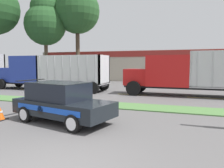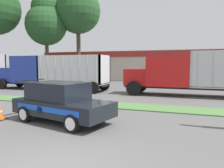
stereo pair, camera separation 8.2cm
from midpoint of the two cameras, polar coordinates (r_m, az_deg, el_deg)
grass_verge at (r=12.53m, az=5.25°, el=-5.85°), size 120.00×1.86×0.06m
centre_line_2 at (r=22.73m, az=-22.35°, el=-1.31°), size 2.40×0.14×0.01m
centre_line_3 at (r=19.57m, az=-10.43°, el=-1.99°), size 2.40×0.14×0.01m
centre_line_4 at (r=17.56m, az=5.09°, el=-2.75°), size 2.40×0.14×0.01m
centre_line_5 at (r=17.07m, az=22.98°, el=-3.37°), size 2.40×0.14×0.01m
dump_truck_lead at (r=22.08m, az=-18.49°, el=2.84°), size 11.47×2.67×3.20m
dump_truck_trail at (r=17.56m, az=19.16°, el=2.32°), size 11.98×2.75×3.36m
rally_car at (r=9.47m, az=-13.27°, el=-4.49°), size 4.62×2.78×1.70m
traffic_cone at (r=10.78m, az=-27.37°, el=-6.86°), size 0.48×0.48×0.58m
store_building_backdrop at (r=36.65m, az=6.06°, el=4.75°), size 27.69×12.10×4.30m
tree_behind_right at (r=31.64m, az=-9.17°, el=19.33°), size 6.09×6.09×14.18m
tree_behind_far_right at (r=31.57m, az=-17.12°, el=15.53°), size 5.47×5.47×11.78m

